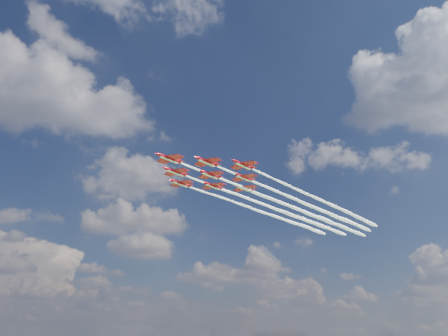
% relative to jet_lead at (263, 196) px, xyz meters
% --- Properties ---
extents(jet_lead, '(98.74, 58.25, 2.84)m').
position_rel_jet_lead_xyz_m(jet_lead, '(0.00, 0.00, 0.00)').
color(jet_lead, '#B20918').
extents(jet_row2_port, '(98.74, 58.25, 2.84)m').
position_rel_jet_lead_xyz_m(jet_row2_port, '(12.32, -1.56, 0.00)').
color(jet_row2_port, '#B20918').
extents(jet_row2_starb, '(98.74, 58.25, 2.84)m').
position_rel_jet_lead_xyz_m(jet_row2_starb, '(4.95, 11.39, 0.00)').
color(jet_row2_starb, '#B20918').
extents(jet_row3_port, '(98.74, 58.25, 2.84)m').
position_rel_jet_lead_xyz_m(jet_row3_port, '(24.64, -3.11, 0.00)').
color(jet_row3_port, '#B20918').
extents(jet_row3_centre, '(98.74, 58.25, 2.84)m').
position_rel_jet_lead_xyz_m(jet_row3_centre, '(17.28, 9.83, 0.00)').
color(jet_row3_centre, '#B20918').
extents(jet_row3_starb, '(98.74, 58.25, 2.84)m').
position_rel_jet_lead_xyz_m(jet_row3_starb, '(9.91, 22.78, 0.00)').
color(jet_row3_starb, '#B20918').
extents(jet_row4_port, '(98.74, 58.25, 2.84)m').
position_rel_jet_lead_xyz_m(jet_row4_port, '(29.60, 8.28, 0.00)').
color(jet_row4_port, '#B20918').
extents(jet_row4_starb, '(98.74, 58.25, 2.84)m').
position_rel_jet_lead_xyz_m(jet_row4_starb, '(22.23, 21.22, 0.00)').
color(jet_row4_starb, '#B20918').
extents(jet_tail, '(98.74, 58.25, 2.84)m').
position_rel_jet_lead_xyz_m(jet_tail, '(34.55, 19.67, 0.00)').
color(jet_tail, '#B20918').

